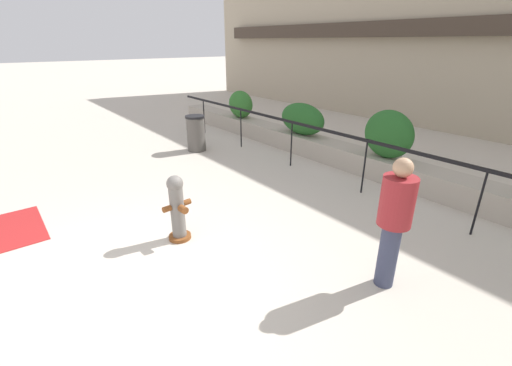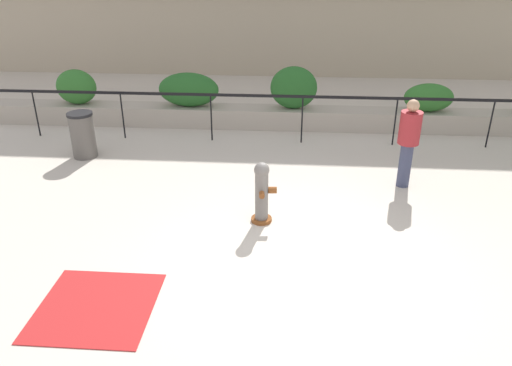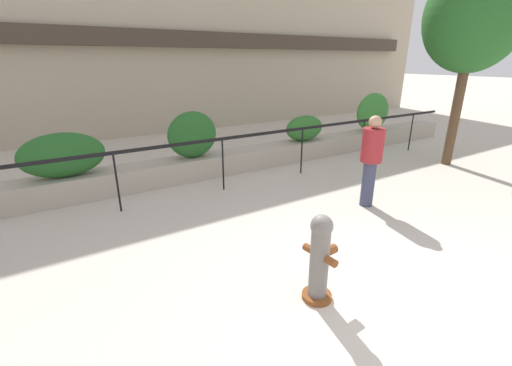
{
  "view_description": "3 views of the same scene",
  "coord_description": "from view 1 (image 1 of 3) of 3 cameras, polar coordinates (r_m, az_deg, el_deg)",
  "views": [
    {
      "loc": [
        3.79,
        -0.89,
        2.94
      ],
      "look_at": [
        -0.48,
        2.47,
        0.69
      ],
      "focal_mm": 24.0,
      "sensor_mm": 36.0,
      "label": 1
    },
    {
      "loc": [
        -0.26,
        -6.3,
        4.26
      ],
      "look_at": [
        -0.83,
        1.42,
        0.56
      ],
      "focal_mm": 35.0,
      "sensor_mm": 36.0,
      "label": 2
    },
    {
      "loc": [
        -3.1,
        -1.37,
        2.67
      ],
      "look_at": [
        -0.48,
        2.81,
        0.88
      ],
      "focal_mm": 24.0,
      "sensor_mm": 36.0,
      "label": 3
    }
  ],
  "objects": [
    {
      "name": "ground_plane",
      "position": [
        4.87,
        -20.56,
        -16.23
      ],
      "size": [
        120.0,
        120.0,
        0.0
      ],
      "primitive_type": "plane",
      "color": "beige"
    },
    {
      "name": "planter_wall_low",
      "position": [
        8.31,
        21.71,
        2.02
      ],
      "size": [
        18.0,
        0.7,
        0.5
      ],
      "primitive_type": "cube",
      "color": "#ADA393",
      "rests_on": "ground"
    },
    {
      "name": "fence_railing_segment",
      "position": [
        7.18,
        18.01,
        5.92
      ],
      "size": [
        15.0,
        0.05,
        1.15
      ],
      "color": "black",
      "rests_on": "ground"
    },
    {
      "name": "hedge_bush_0",
      "position": [
        11.98,
        -2.58,
        12.98
      ],
      "size": [
        1.04,
        0.65,
        0.9
      ],
      "primitive_type": "ellipsoid",
      "color": "#2D6B28",
      "rests_on": "planter_wall_low"
    },
    {
      "name": "hedge_bush_1",
      "position": [
        9.79,
        7.7,
        10.54
      ],
      "size": [
        1.54,
        0.62,
        0.87
      ],
      "primitive_type": "ellipsoid",
      "color": "#235B23",
      "rests_on": "planter_wall_low"
    },
    {
      "name": "hedge_bush_2",
      "position": [
        8.19,
        21.22,
        7.59
      ],
      "size": [
        1.17,
        0.56,
        1.07
      ],
      "primitive_type": "ellipsoid",
      "color": "#235B23",
      "rests_on": "planter_wall_low"
    },
    {
      "name": "fire_hydrant",
      "position": [
        5.45,
        -12.98,
        -4.02
      ],
      "size": [
        0.44,
        0.48,
        1.08
      ],
      "color": "brown",
      "rests_on": "ground"
    },
    {
      "name": "pedestrian",
      "position": [
        4.46,
        22.09,
        -5.21
      ],
      "size": [
        0.57,
        0.57,
        1.73
      ],
      "color": "#383D56",
      "rests_on": "ground"
    },
    {
      "name": "trash_bin",
      "position": [
        10.02,
        -9.98,
        8.18
      ],
      "size": [
        0.55,
        0.55,
        1.01
      ],
      "color": "#56514C",
      "rests_on": "ground"
    }
  ]
}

